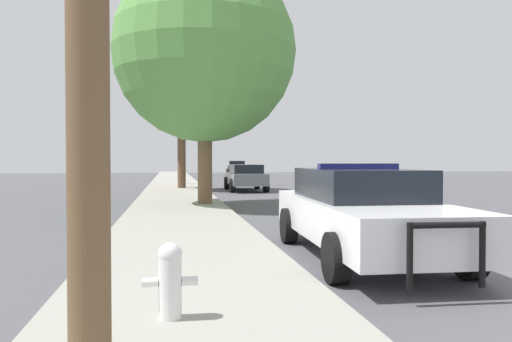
{
  "coord_description": "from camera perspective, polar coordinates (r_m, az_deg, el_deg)",
  "views": [
    {
      "loc": [
        -5.35,
        -5.84,
        1.58
      ],
      "look_at": [
        -1.07,
        19.08,
        1.0
      ],
      "focal_mm": 35.0,
      "sensor_mm": 36.0,
      "label": 1
    }
  ],
  "objects": [
    {
      "name": "car_background_midblock",
      "position": [
        25.21,
        -1.2,
        -0.66
      ],
      "size": [
        1.92,
        4.46,
        1.33
      ],
      "rotation": [
        0.0,
        0.0,
        -0.01
      ],
      "color": "slate",
      "rests_on": "ground_plane"
    },
    {
      "name": "tree_sidewalk_mid",
      "position": [
        26.05,
        -8.52,
        9.2
      ],
      "size": [
        4.22,
        4.22,
        7.17
      ],
      "color": "brown",
      "rests_on": "sidewalk_left"
    },
    {
      "name": "car_background_distant",
      "position": [
        48.32,
        -2.24,
        0.35
      ],
      "size": [
        2.15,
        4.39,
        1.45
      ],
      "rotation": [
        0.0,
        0.0,
        -0.08
      ],
      "color": "black",
      "rests_on": "ground_plane"
    },
    {
      "name": "police_car",
      "position": [
        8.26,
        12.01,
        -4.43
      ],
      "size": [
        2.21,
        5.25,
        1.52
      ],
      "rotation": [
        0.0,
        0.0,
        3.1
      ],
      "color": "white",
      "rests_on": "ground_plane"
    },
    {
      "name": "traffic_light",
      "position": [
        30.55,
        -6.48,
        5.92
      ],
      "size": [
        3.18,
        0.35,
        5.63
      ],
      "color": "#424247",
      "rests_on": "sidewalk_left"
    },
    {
      "name": "fire_hydrant",
      "position": [
        4.71,
        -9.79,
        -11.95
      ],
      "size": [
        0.5,
        0.22,
        0.7
      ],
      "color": "white",
      "rests_on": "sidewalk_left"
    },
    {
      "name": "tree_sidewalk_near",
      "position": [
        16.91,
        -5.89,
        13.43
      ],
      "size": [
        5.99,
        5.99,
        8.01
      ],
      "color": "brown",
      "rests_on": "sidewalk_left"
    },
    {
      "name": "sidewalk_left",
      "position": [
        6.04,
        -7.28,
        -13.24
      ],
      "size": [
        3.0,
        110.0,
        0.13
      ],
      "color": "#99968C",
      "rests_on": "ground_plane"
    }
  ]
}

